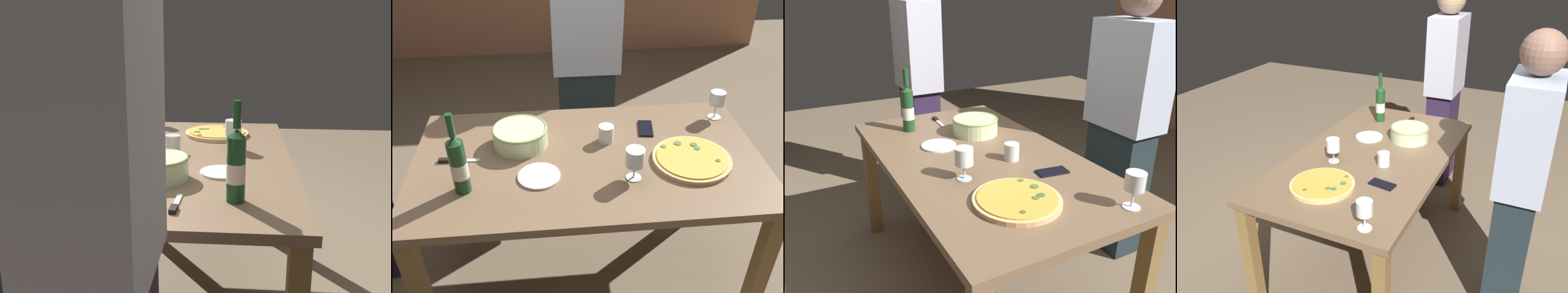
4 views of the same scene
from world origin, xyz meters
TOP-DOWN VIEW (x-y plane):
  - dining_table at (0.00, 0.00)m, footprint 1.60×0.90m
  - pizza at (0.47, -0.08)m, footprint 0.36×0.36m
  - serving_bowl at (-0.31, 0.13)m, footprint 0.26×0.26m
  - wine_bottle at (-0.54, -0.19)m, footprint 0.07×0.07m
  - wine_glass_near_pizza at (0.70, 0.29)m, footprint 0.08×0.08m
  - wine_glass_by_bottle at (0.18, -0.18)m, footprint 0.08×0.08m
  - cup_amber at (0.10, 0.12)m, footprint 0.07×0.07m
  - side_plate at (-0.22, -0.13)m, footprint 0.18×0.18m
  - cell_phone at (0.31, 0.21)m, footprint 0.09×0.15m
  - pizza_knife at (-0.61, 0.02)m, footprint 0.18×0.03m
  - person_host at (-1.20, 0.11)m, footprint 0.40×0.24m
  - person_guest_left at (0.08, 0.89)m, footprint 0.41×0.24m

SIDE VIEW (x-z plane):
  - dining_table at x=0.00m, z-range 0.28..1.03m
  - side_plate at x=-0.22m, z-range 0.75..0.76m
  - cell_phone at x=0.31m, z-range 0.75..0.76m
  - pizza_knife at x=-0.61m, z-range 0.75..0.76m
  - pizza at x=0.47m, z-range 0.75..0.78m
  - cup_amber at x=0.10m, z-range 0.75..0.83m
  - serving_bowl at x=-0.31m, z-range 0.75..0.85m
  - person_guest_left at x=0.08m, z-range 0.01..1.61m
  - wine_glass_by_bottle at x=0.18m, z-range 0.78..0.92m
  - wine_glass_near_pizza at x=0.70m, z-range 0.78..0.93m
  - person_host at x=-1.20m, z-range 0.02..1.70m
  - wine_bottle at x=-0.54m, z-range 0.70..1.07m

